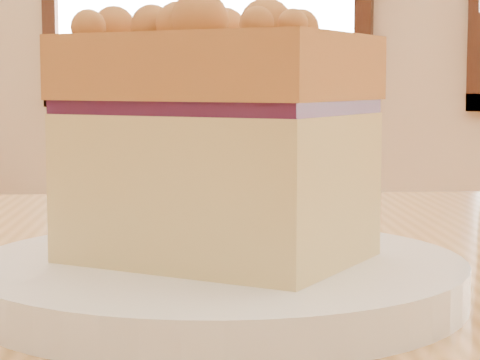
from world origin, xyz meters
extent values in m
cube|color=#371C0F|center=(-1.90, 3.97, 0.76)|extent=(1.76, 0.06, 0.08)
cylinder|color=white|center=(-0.24, 0.02, 0.76)|extent=(0.23, 0.23, 0.02)
cylinder|color=white|center=(-0.24, 0.02, 0.75)|extent=(0.16, 0.16, 0.01)
cube|color=#DBBF7C|center=(-0.24, 0.02, 0.80)|extent=(0.14, 0.11, 0.07)
cube|color=#40122E|center=(-0.24, 0.02, 0.84)|extent=(0.14, 0.11, 0.01)
cube|color=#B36638|center=(-0.24, 0.02, 0.86)|extent=(0.14, 0.12, 0.03)
sphere|color=#B36638|center=(-0.27, 0.03, 0.88)|extent=(0.02, 0.02, 0.02)
sphere|color=#B36638|center=(-0.27, 0.06, 0.88)|extent=(0.02, 0.02, 0.02)
sphere|color=#B36638|center=(-0.21, 0.01, 0.88)|extent=(0.02, 0.02, 0.02)
sphere|color=#B36638|center=(-0.28, 0.00, 0.88)|extent=(0.03, 0.03, 0.03)
sphere|color=#B36638|center=(-0.25, -0.01, 0.88)|extent=(0.02, 0.02, 0.02)
sphere|color=#B36638|center=(-0.21, -0.01, 0.88)|extent=(0.01, 0.01, 0.01)
sphere|color=#B36638|center=(-0.24, 0.03, 0.88)|extent=(0.02, 0.02, 0.02)
sphere|color=#B36638|center=(-0.20, -0.01, 0.88)|extent=(0.03, 0.03, 0.03)
sphere|color=#B36638|center=(-0.23, 0.03, 0.88)|extent=(0.02, 0.02, 0.02)
sphere|color=#B36638|center=(-0.23, 0.00, 0.88)|extent=(0.02, 0.02, 0.02)
sphere|color=#B36638|center=(-0.26, 0.03, 0.88)|extent=(0.02, 0.02, 0.02)
sphere|color=#B36638|center=(-0.24, 0.01, 0.88)|extent=(0.02, 0.02, 0.02)
sphere|color=#B36638|center=(-0.22, -0.01, 0.88)|extent=(0.02, 0.02, 0.02)
sphere|color=#B36638|center=(-0.25, 0.04, 0.88)|extent=(0.02, 0.02, 0.02)
sphere|color=#B36638|center=(-0.25, 0.03, 0.88)|extent=(0.03, 0.03, 0.03)
sphere|color=#B36638|center=(-0.24, 0.01, 0.88)|extent=(0.02, 0.02, 0.02)
sphere|color=#B36638|center=(-0.29, 0.03, 0.88)|extent=(0.01, 0.01, 0.01)
sphere|color=#B36638|center=(-0.21, 0.05, 0.88)|extent=(0.03, 0.03, 0.03)
sphere|color=#B36638|center=(-0.31, 0.04, 0.85)|extent=(0.02, 0.02, 0.02)
sphere|color=#B36638|center=(-0.30, 0.05, 0.83)|extent=(0.01, 0.01, 0.01)
sphere|color=#B36638|center=(-0.31, 0.01, 0.83)|extent=(0.01, 0.01, 0.01)
sphere|color=#B36638|center=(-0.31, 0.04, 0.86)|extent=(0.01, 0.01, 0.01)
sphere|color=#B36638|center=(-0.31, 0.02, 0.83)|extent=(0.02, 0.02, 0.02)
sphere|color=#B36638|center=(-0.31, 0.03, 0.85)|extent=(0.01, 0.01, 0.01)
camera|label=1|loc=(-0.08, -0.38, 0.85)|focal=70.00mm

